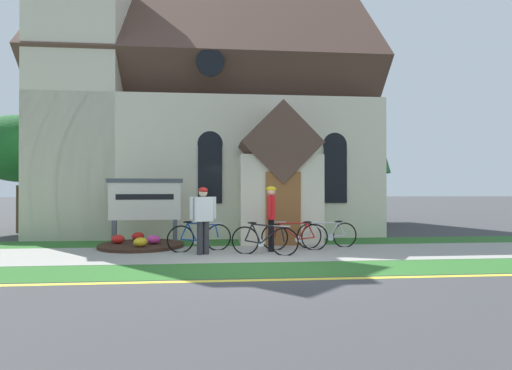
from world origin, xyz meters
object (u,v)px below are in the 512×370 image
at_px(roadside_conifer, 353,109).
at_px(yard_deciduous_tree, 20,149).
at_px(cyclist_in_green_jersey, 203,215).
at_px(bicycle_blue, 264,240).
at_px(bicycle_yellow, 327,235).
at_px(cyclist_in_orange_jersey, 271,213).
at_px(bicycle_white, 295,236).
at_px(bicycle_silver, 199,237).
at_px(church_sign, 145,201).

xyz_separation_m(roadside_conifer, yard_deciduous_tree, (-13.50, -2.78, -2.25)).
bearing_deg(cyclist_in_green_jersey, bicycle_blue, -5.75).
bearing_deg(bicycle_blue, bicycle_yellow, 29.38).
relative_size(bicycle_blue, cyclist_in_orange_jersey, 0.95).
bearing_deg(bicycle_yellow, bicycle_blue, -150.62).
bearing_deg(yard_deciduous_tree, bicycle_white, -29.21).
height_order(bicycle_silver, roadside_conifer, roadside_conifer).
bearing_deg(bicycle_silver, bicycle_white, -0.38).
relative_size(bicycle_yellow, roadside_conifer, 0.21).
bearing_deg(bicycle_white, bicycle_silver, 179.62).
height_order(bicycle_blue, bicycle_silver, bicycle_blue).
xyz_separation_m(cyclist_in_green_jersey, roadside_conifer, (6.64, 8.50, 4.36)).
bearing_deg(bicycle_silver, cyclist_in_orange_jersey, -5.75).
height_order(bicycle_white, cyclist_in_orange_jersey, cyclist_in_orange_jersey).
distance_m(bicycle_blue, bicycle_yellow, 2.14).
bearing_deg(bicycle_white, bicycle_yellow, 19.62).
distance_m(church_sign, bicycle_silver, 2.36).
bearing_deg(cyclist_in_orange_jersey, cyclist_in_green_jersey, -167.50).
bearing_deg(bicycle_yellow, church_sign, 167.49).
relative_size(church_sign, cyclist_in_orange_jersey, 1.28).
relative_size(bicycle_silver, roadside_conifer, 0.20).
bearing_deg(roadside_conifer, bicycle_white, -118.16).
relative_size(bicycle_yellow, yard_deciduous_tree, 0.40).
xyz_separation_m(bicycle_silver, cyclist_in_orange_jersey, (1.84, -0.19, 0.62)).
relative_size(bicycle_yellow, bicycle_white, 0.98).
bearing_deg(cyclist_in_green_jersey, cyclist_in_orange_jersey, 12.50).
distance_m(cyclist_in_green_jersey, yard_deciduous_tree, 9.19).
relative_size(church_sign, bicycle_blue, 1.35).
relative_size(bicycle_white, cyclist_in_orange_jersey, 1.04).
bearing_deg(roadside_conifer, church_sign, -142.28).
distance_m(bicycle_blue, bicycle_white, 1.14).
relative_size(bicycle_blue, yard_deciduous_tree, 0.37).
height_order(bicycle_blue, cyclist_in_green_jersey, cyclist_in_green_jersey).
xyz_separation_m(bicycle_silver, bicycle_white, (2.49, -0.02, 0.00)).
xyz_separation_m(church_sign, bicycle_blue, (3.22, -2.18, -0.89)).
bearing_deg(bicycle_silver, bicycle_yellow, 5.43).
height_order(bicycle_white, yard_deciduous_tree, yard_deciduous_tree).
relative_size(bicycle_yellow, cyclist_in_orange_jersey, 1.02).
bearing_deg(cyclist_in_orange_jersey, bicycle_white, 14.54).
xyz_separation_m(bicycle_blue, bicycle_white, (0.89, 0.70, 0.00)).
bearing_deg(yard_deciduous_tree, church_sign, -35.77).
bearing_deg(cyclist_in_green_jersey, yard_deciduous_tree, 140.19).
height_order(church_sign, bicycle_yellow, church_sign).
xyz_separation_m(church_sign, bicycle_silver, (1.62, -1.46, -0.89)).
xyz_separation_m(cyclist_in_orange_jersey, roadside_conifer, (4.91, 8.12, 4.34)).
xyz_separation_m(church_sign, cyclist_in_green_jersey, (1.73, -2.03, -0.29)).
distance_m(church_sign, cyclist_in_green_jersey, 2.68).
distance_m(church_sign, bicycle_yellow, 5.28).
relative_size(cyclist_in_orange_jersey, yard_deciduous_tree, 0.39).
height_order(bicycle_silver, bicycle_white, bicycle_silver).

